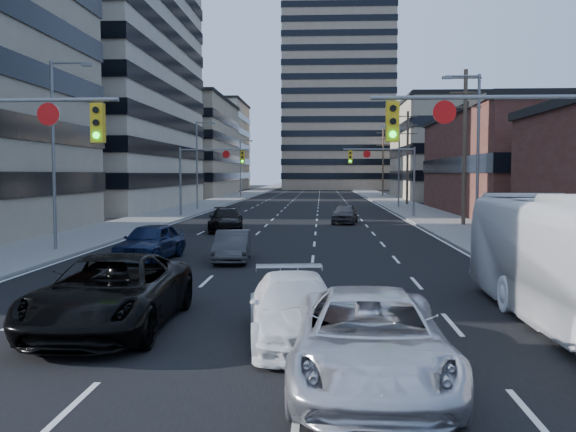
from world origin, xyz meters
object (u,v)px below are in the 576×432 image
(white_van, at_px, (295,309))
(sedan_blue, at_px, (150,242))
(silver_suv, at_px, (370,340))
(black_pickup, at_px, (111,293))

(white_van, height_order, sedan_blue, sedan_blue)
(white_van, height_order, silver_suv, silver_suv)
(black_pickup, distance_m, sedan_blue, 12.40)
(silver_suv, xyz_separation_m, sedan_blue, (-8.22, 15.96, -0.02))
(silver_suv, bearing_deg, white_van, 117.01)
(black_pickup, relative_size, silver_suv, 1.08)
(black_pickup, bearing_deg, white_van, -11.43)
(black_pickup, xyz_separation_m, silver_suv, (5.89, -3.79, -0.06))
(black_pickup, xyz_separation_m, white_van, (4.46, -0.86, -0.15))
(silver_suv, distance_m, sedan_blue, 17.96)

